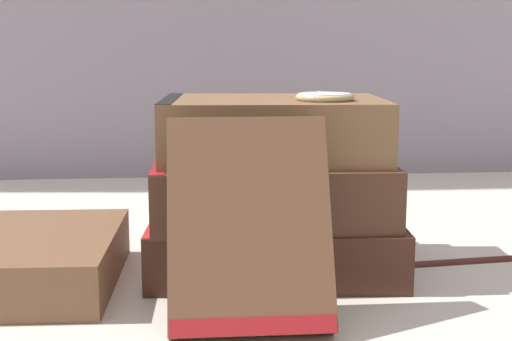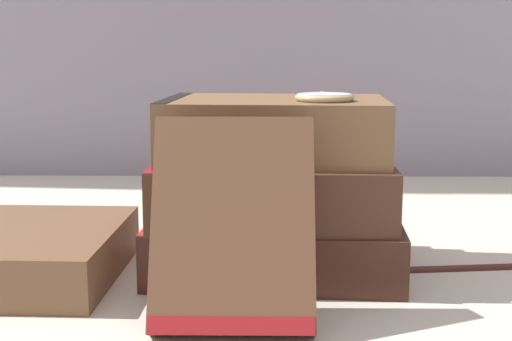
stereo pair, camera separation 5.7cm
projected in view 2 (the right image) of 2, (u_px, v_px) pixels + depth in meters
ground_plane at (266, 272)px, 0.62m from camera, size 3.00×3.00×0.00m
book_flat_bottom at (272, 241)px, 0.63m from camera, size 0.22×0.17×0.05m
book_flat_middle at (267, 189)px, 0.61m from camera, size 0.20×0.15×0.05m
book_flat_top at (270, 129)px, 0.61m from camera, size 0.19×0.14×0.05m
book_leaning_front at (235, 232)px, 0.49m from camera, size 0.11×0.08×0.14m
pocket_watch at (326, 97)px, 0.58m from camera, size 0.05×0.05×0.01m
fountain_pen at (474, 265)px, 0.62m from camera, size 0.14×0.02×0.01m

